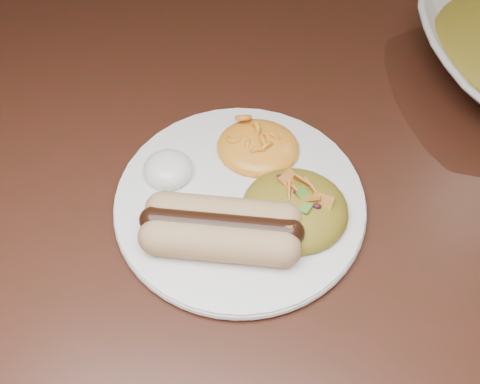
# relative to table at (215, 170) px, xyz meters

# --- Properties ---
(floor) EXTENTS (4.00, 4.00, 0.00)m
(floor) POSITION_rel_table_xyz_m (0.00, 0.00, -0.66)
(floor) COLOR #472C16
(floor) RESTS_ON ground
(table) EXTENTS (1.60, 0.90, 0.75)m
(table) POSITION_rel_table_xyz_m (0.00, 0.00, 0.00)
(table) COLOR #3A1711
(table) RESTS_ON floor
(plate) EXTENTS (0.28, 0.28, 0.01)m
(plate) POSITION_rel_table_xyz_m (0.05, -0.11, 0.10)
(plate) COLOR white
(plate) RESTS_ON table
(hotdog) EXTENTS (0.13, 0.07, 0.03)m
(hotdog) POSITION_rel_table_xyz_m (0.04, -0.16, 0.12)
(hotdog) COLOR tan
(hotdog) RESTS_ON plate
(mac_and_cheese) EXTENTS (0.10, 0.09, 0.03)m
(mac_and_cheese) POSITION_rel_table_xyz_m (0.06, -0.05, 0.12)
(mac_and_cheese) COLOR orange
(mac_and_cheese) RESTS_ON plate
(sour_cream) EXTENTS (0.06, 0.06, 0.03)m
(sour_cream) POSITION_rel_table_xyz_m (-0.03, -0.09, 0.12)
(sour_cream) COLOR white
(sour_cream) RESTS_ON plate
(taco_salad) EXTENTS (0.10, 0.10, 0.05)m
(taco_salad) POSITION_rel_table_xyz_m (0.11, -0.12, 0.12)
(taco_salad) COLOR #C06115
(taco_salad) RESTS_ON plate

